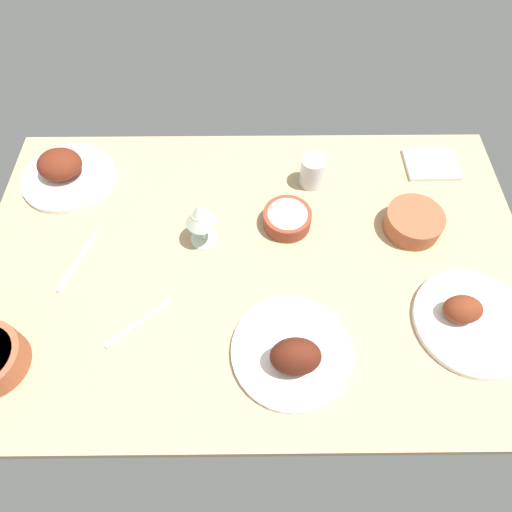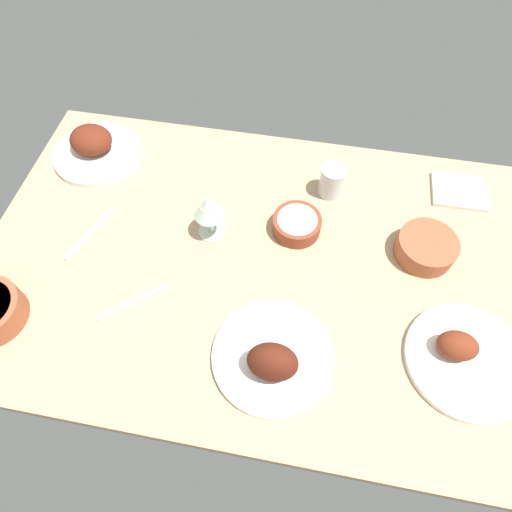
{
  "view_description": "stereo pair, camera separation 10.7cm",
  "coord_description": "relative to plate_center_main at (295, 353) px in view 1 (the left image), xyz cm",
  "views": [
    {
      "loc": [
        0.48,
        56.7,
        97.03
      ],
      "look_at": [
        0.0,
        0.0,
        6.0
      ],
      "focal_mm": 30.2,
      "sensor_mm": 36.0,
      "label": 1
    },
    {
      "loc": [
        -10.19,
        55.78,
        97.03
      ],
      "look_at": [
        0.0,
        0.0,
        6.0
      ],
      "focal_mm": 30.2,
      "sensor_mm": 36.0,
      "label": 2
    }
  ],
  "objects": [
    {
      "name": "fork_loose",
      "position": [
        52.76,
        -25.12,
        -2.61
      ],
      "size": [
        7.06,
        17.73,
        0.8
      ],
      "primitive_type": "cube",
      "rotation": [
        0.0,
        0.0,
        1.23
      ],
      "color": "silver",
      "rests_on": "dining_table"
    },
    {
      "name": "plate_near_viewer",
      "position": [
        -41.19,
        -8.31,
        -1.32
      ],
      "size": [
        26.95,
        26.95,
        7.66
      ],
      "color": "white",
      "rests_on": "dining_table"
    },
    {
      "name": "bowl_soup",
      "position": [
        -33.26,
        -35.09,
        0.03
      ],
      "size": [
        14.82,
        14.82,
        5.6
      ],
      "color": "#A35133",
      "rests_on": "dining_table"
    },
    {
      "name": "wine_glass",
      "position": [
        21.26,
        -32.06,
        6.91
      ],
      "size": [
        7.6,
        7.6,
        14.0
      ],
      "color": "silver",
      "rests_on": "dining_table"
    },
    {
      "name": "plate_center_main",
      "position": [
        0.0,
        0.0,
        0.0
      ],
      "size": [
        26.78,
        26.78,
        11.01
      ],
      "color": "white",
      "rests_on": "dining_table"
    },
    {
      "name": "folded_napkin",
      "position": [
        -43.67,
        -57.51,
        -2.41
      ],
      "size": [
        14.9,
        12.31,
        1.2
      ],
      "primitive_type": "cube",
      "rotation": [
        0.0,
        0.0,
        0.01
      ],
      "color": "white",
      "rests_on": "dining_table"
    },
    {
      "name": "dining_table",
      "position": [
        8.26,
        -25.51,
        -5.01
      ],
      "size": [
        140.0,
        90.0,
        4.0
      ],
      "primitive_type": "cube",
      "color": "tan",
      "rests_on": "ground"
    },
    {
      "name": "bowl_cream",
      "position": [
        -0.48,
        -36.75,
        -0.49
      ],
      "size": [
        12.65,
        12.65,
        4.59
      ],
      "color": "brown",
      "rests_on": "dining_table"
    },
    {
      "name": "plate_far_side",
      "position": [
        61.64,
        -53.65,
        -0.15
      ],
      "size": [
        25.75,
        25.75,
        8.83
      ],
      "color": "white",
      "rests_on": "dining_table"
    },
    {
      "name": "spoon_loose",
      "position": [
        34.81,
        -8.56,
        -2.61
      ],
      "size": [
        14.38,
        12.42,
        0.8
      ],
      "primitive_type": "cube",
      "rotation": [
        0.0,
        0.0,
        3.85
      ],
      "color": "silver",
      "rests_on": "dining_table"
    },
    {
      "name": "water_tumbler",
      "position": [
        -8.03,
        -51.41,
        1.47
      ],
      "size": [
        6.84,
        6.84,
        8.98
      ],
      "primitive_type": "cylinder",
      "color": "silver",
      "rests_on": "dining_table"
    }
  ]
}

